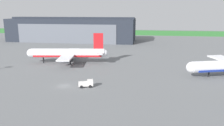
# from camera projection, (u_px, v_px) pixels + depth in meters

# --- Properties ---
(ground_plane) EXTENTS (440.00, 440.00, 0.00)m
(ground_plane) POSITION_uv_depth(u_px,v_px,m) (64.00, 86.00, 72.55)
(ground_plane) COLOR slate
(grass_field_strip) EXTENTS (440.00, 56.00, 0.08)m
(grass_field_strip) POSITION_uv_depth(u_px,v_px,m) (124.00, 32.00, 248.90)
(grass_field_strip) COLOR #348035
(grass_field_strip) RESTS_ON ground_plane
(maintenance_hangar) EXTENTS (96.73, 30.27, 18.39)m
(maintenance_hangar) POSITION_uv_depth(u_px,v_px,m) (72.00, 30.00, 178.44)
(maintenance_hangar) COLOR #232833
(maintenance_hangar) RESTS_ON ground_plane
(airliner_far_left) EXTENTS (36.37, 29.27, 13.59)m
(airliner_far_left) POSITION_uv_depth(u_px,v_px,m) (68.00, 53.00, 103.43)
(airliner_far_left) COLOR silver
(airliner_far_left) RESTS_ON ground_plane
(baggage_tug) EXTENTS (4.79, 2.97, 2.36)m
(baggage_tug) POSITION_uv_depth(u_px,v_px,m) (86.00, 83.00, 71.28)
(baggage_tug) COLOR white
(baggage_tug) RESTS_ON ground_plane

